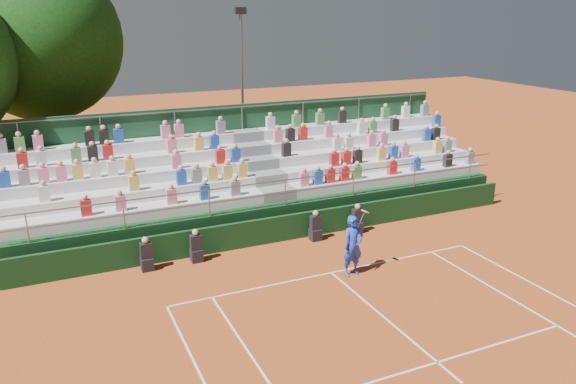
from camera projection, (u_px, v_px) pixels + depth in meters
name	position (u px, v px, depth m)	size (l,w,h in m)	color
ground	(331.00, 273.00, 18.63)	(90.00, 90.00, 0.00)	#A7471B
courtside_wall	(291.00, 227.00, 21.26)	(20.00, 0.15, 1.00)	black
line_officials	(259.00, 238.00, 20.29)	(8.55, 0.40, 1.19)	black
grandstand	(260.00, 189.00, 23.89)	(20.00, 5.20, 4.40)	black
tennis_player	(353.00, 246.00, 18.23)	(0.92, 0.56, 2.22)	blue
tree_east	(40.00, 40.00, 25.60)	(7.40, 7.40, 10.77)	#382214
floodlight_mast	(242.00, 78.00, 29.82)	(0.60, 0.25, 8.50)	gray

